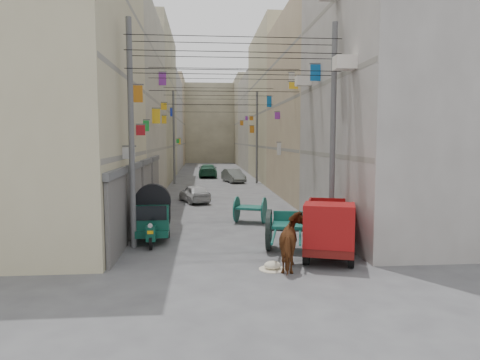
{
  "coord_description": "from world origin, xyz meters",
  "views": [
    {
      "loc": [
        -1.11,
        -9.26,
        3.84
      ],
      "look_at": [
        0.25,
        6.5,
        2.34
      ],
      "focal_mm": 32.0,
      "sensor_mm": 36.0,
      "label": 1
    }
  ],
  "objects": [
    {
      "name": "mini_truck",
      "position": [
        2.89,
        3.85,
        0.92
      ],
      "size": [
        2.51,
        3.71,
        1.92
      ],
      "rotation": [
        0.0,
        0.0,
        -0.32
      ],
      "color": "black",
      "rests_on": "ground"
    },
    {
      "name": "second_cart",
      "position": [
        1.05,
        10.13,
        0.64
      ],
      "size": [
        1.69,
        1.59,
        1.21
      ],
      "rotation": [
        0.0,
        0.0,
        -0.34
      ],
      "color": "#125147",
      "rests_on": "ground"
    },
    {
      "name": "horse",
      "position": [
        1.56,
        3.0,
        0.81
      ],
      "size": [
        1.23,
        2.05,
        1.62
      ],
      "primitive_type": "imported",
      "rotation": [
        0.0,
        0.0,
        2.94
      ],
      "color": "#5C2C16",
      "rests_on": "ground"
    },
    {
      "name": "signboards",
      "position": [
        -0.01,
        21.66,
        3.43
      ],
      "size": [
        8.22,
        40.52,
        5.67
      ],
      "color": "#BE6C16",
      "rests_on": "ground"
    },
    {
      "name": "distant_car_green",
      "position": [
        -0.63,
        34.54,
        0.66
      ],
      "size": [
        1.9,
        4.57,
        1.32
      ],
      "primitive_type": "imported",
      "rotation": [
        0.0,
        0.0,
        3.13
      ],
      "color": "#1A4B33",
      "rests_on": "ground"
    },
    {
      "name": "auto_rickshaw",
      "position": [
        -3.0,
        6.8,
        0.98
      ],
      "size": [
        1.42,
        2.4,
        1.67
      ],
      "rotation": [
        0.0,
        0.0,
        0.04
      ],
      "color": "black",
      "rests_on": "ground"
    },
    {
      "name": "end_cap_building",
      "position": [
        0.0,
        66.0,
        6.5
      ],
      "size": [
        22.0,
        10.0,
        13.0
      ],
      "primitive_type": "cube",
      "color": "#B7AF90",
      "rests_on": "ground"
    },
    {
      "name": "distant_car_grey",
      "position": [
        1.59,
        28.93,
        0.6
      ],
      "size": [
        2.11,
        3.85,
        1.2
      ],
      "primitive_type": "imported",
      "rotation": [
        0.0,
        0.0,
        0.24
      ],
      "color": "#525754",
      "rests_on": "ground"
    },
    {
      "name": "building_row_right",
      "position": [
        8.0,
        34.13,
        6.46
      ],
      "size": [
        8.0,
        62.0,
        14.0
      ],
      "color": "#A7A19C",
      "rests_on": "ground"
    },
    {
      "name": "feed_sack",
      "position": [
        0.92,
        2.98,
        0.13
      ],
      "size": [
        0.5,
        0.4,
        0.25
      ],
      "primitive_type": "ellipsoid",
      "color": "beige",
      "rests_on": "ground"
    },
    {
      "name": "building_row_left",
      "position": [
        -8.0,
        34.13,
        6.46
      ],
      "size": [
        8.0,
        62.0,
        14.0
      ],
      "color": "#B4AB88",
      "rests_on": "ground"
    },
    {
      "name": "shutters_left",
      "position": [
        -3.92,
        10.38,
        1.49
      ],
      "size": [
        0.18,
        14.4,
        2.88
      ],
      "color": "#47474C",
      "rests_on": "ground"
    },
    {
      "name": "ac_units",
      "position": [
        3.65,
        7.67,
        7.43
      ],
      "size": [
        0.7,
        6.55,
        3.35
      ],
      "color": "silver",
      "rests_on": "ground"
    },
    {
      "name": "ground",
      "position": [
        0.0,
        0.0,
        0.0
      ],
      "size": [
        140.0,
        140.0,
        0.0
      ],
      "primitive_type": "plane",
      "color": "#434346",
      "rests_on": "ground"
    },
    {
      "name": "tonga_cart",
      "position": [
        1.8,
        5.06,
        0.75
      ],
      "size": [
        1.86,
        3.35,
        1.43
      ],
      "rotation": [
        0.0,
        0.0,
        -0.22
      ],
      "color": "black",
      "rests_on": "ground"
    },
    {
      "name": "overhead_cables",
      "position": [
        0.0,
        14.4,
        6.77
      ],
      "size": [
        7.4,
        22.52,
        1.12
      ],
      "color": "black",
      "rests_on": "ground"
    },
    {
      "name": "utility_poles",
      "position": [
        0.0,
        17.0,
        4.0
      ],
      "size": [
        7.4,
        22.2,
        8.0
      ],
      "color": "#535456",
      "rests_on": "ground"
    },
    {
      "name": "distant_car_white",
      "position": [
        -1.66,
        16.88,
        0.55
      ],
      "size": [
        2.24,
        3.45,
        1.09
      ],
      "primitive_type": "imported",
      "rotation": [
        0.0,
        0.0,
        3.47
      ],
      "color": "#B2B2B2",
      "rests_on": "ground"
    }
  ]
}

